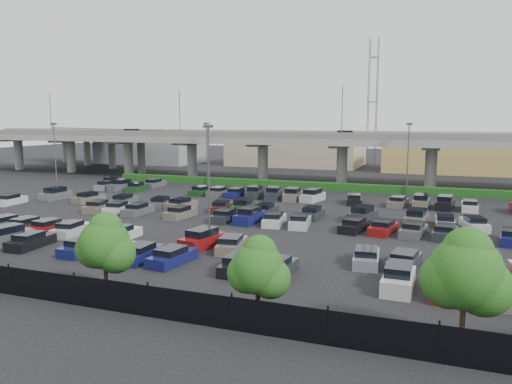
{
  "coord_description": "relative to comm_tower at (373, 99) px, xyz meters",
  "views": [
    {
      "loc": [
        20.8,
        -50.44,
        10.79
      ],
      "look_at": [
        -0.46,
        5.94,
        2.0
      ],
      "focal_mm": 35.0,
      "sensor_mm": 36.0,
      "label": 1
    }
  ],
  "objects": [
    {
      "name": "comm_tower",
      "position": [
        0.0,
        0.0,
        0.0
      ],
      "size": [
        2.4,
        2.4,
        30.0
      ],
      "color": "#4B4B50",
      "rests_on": "ground"
    },
    {
      "name": "light_poles",
      "position": [
        -8.12,
        -72.0,
        -9.37
      ],
      "size": [
        66.9,
        48.38,
        10.3
      ],
      "color": "#4B4B50",
      "rests_on": "ground"
    },
    {
      "name": "distant_buildings",
      "position": [
        8.38,
        -12.19,
        -11.87
      ],
      "size": [
        138.0,
        24.0,
        9.0
      ],
      "color": "slate",
      "rests_on": "ground"
    },
    {
      "name": "hedge",
      "position": [
        -4.0,
        -49.0,
        -15.06
      ],
      "size": [
        66.0,
        1.6,
        1.1
      ],
      "primitive_type": "cube",
      "color": "#1A3F12",
      "rests_on": "ground"
    },
    {
      "name": "parked_cars",
      "position": [
        -4.13,
        -77.24,
        -15.01
      ],
      "size": [
        63.17,
        41.69,
        1.67
      ],
      "color": "#18441B",
      "rests_on": "ground"
    },
    {
      "name": "ground",
      "position": [
        -4.0,
        -74.0,
        -15.61
      ],
      "size": [
        280.0,
        280.0,
        0.0
      ],
      "primitive_type": "plane",
      "color": "black"
    },
    {
      "name": "overpass",
      "position": [
        -4.22,
        -42.03,
        -8.64
      ],
      "size": [
        150.0,
        13.0,
        15.8
      ],
      "color": "gray",
      "rests_on": "ground"
    },
    {
      "name": "on_ramp",
      "position": [
        -56.1,
        -30.95,
        -8.76
      ],
      "size": [
        50.93,
        30.13,
        8.8
      ],
      "color": "gray",
      "rests_on": "ground"
    },
    {
      "name": "fence",
      "position": [
        -4.05,
        -102.0,
        -14.71
      ],
      "size": [
        70.0,
        0.1,
        2.0
      ],
      "color": "black",
      "rests_on": "ground"
    },
    {
      "name": "tree_row",
      "position": [
        -3.3,
        -100.53,
        -12.09
      ],
      "size": [
        65.07,
        3.66,
        5.94
      ],
      "color": "#332316",
      "rests_on": "ground"
    }
  ]
}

